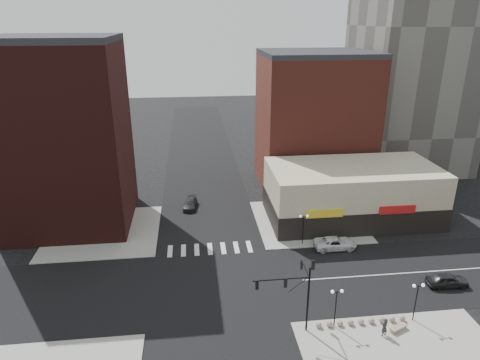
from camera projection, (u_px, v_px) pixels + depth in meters
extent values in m
plane|color=black|center=(215.00, 286.00, 47.42)|extent=(240.00, 240.00, 0.00)
cube|color=black|center=(215.00, 286.00, 47.41)|extent=(200.00, 14.00, 0.02)
cube|color=black|center=(215.00, 286.00, 47.41)|extent=(14.00, 200.00, 0.02)
cube|color=gray|center=(104.00, 232.00, 59.27)|extent=(15.00, 15.00, 0.12)
cube|color=gray|center=(308.00, 221.00, 62.41)|extent=(15.00, 15.00, 0.12)
cube|color=#361311|center=(65.00, 138.00, 58.02)|extent=(16.00, 15.00, 25.00)
cube|color=#361311|center=(16.00, 153.00, 73.31)|extent=(20.00, 18.00, 12.00)
cube|color=maroon|center=(314.00, 123.00, 72.87)|extent=(18.00, 15.00, 22.00)
cube|color=beige|center=(352.00, 193.00, 62.16)|extent=(24.00, 12.00, 8.00)
cube|color=black|center=(350.00, 207.00, 62.99)|extent=(24.20, 12.20, 3.40)
cylinder|color=black|center=(308.00, 300.00, 39.45)|extent=(0.18, 0.18, 7.00)
cylinder|color=black|center=(281.00, 279.00, 38.27)|extent=(5.20, 0.11, 0.11)
cylinder|color=black|center=(298.00, 285.00, 38.69)|extent=(1.72, 0.06, 1.46)
cylinder|color=black|center=(305.00, 268.00, 39.94)|extent=(0.11, 3.00, 0.11)
cube|color=black|center=(257.00, 285.00, 38.17)|extent=(0.28, 0.18, 0.95)
sphere|color=red|center=(257.00, 282.00, 38.07)|extent=(0.16, 0.16, 0.16)
cube|color=black|center=(285.00, 283.00, 38.46)|extent=(0.28, 0.18, 0.95)
sphere|color=red|center=(286.00, 280.00, 38.35)|extent=(0.16, 0.16, 0.16)
cube|color=black|center=(302.00, 264.00, 41.29)|extent=(0.18, 0.28, 0.95)
sphere|color=red|center=(302.00, 262.00, 41.18)|extent=(0.16, 0.16, 0.16)
cube|color=black|center=(313.00, 265.00, 38.11)|extent=(0.28, 0.18, 0.95)
sphere|color=red|center=(313.00, 262.00, 38.00)|extent=(0.16, 0.16, 0.16)
cylinder|color=black|center=(335.00, 309.00, 40.43)|extent=(0.11, 0.11, 4.00)
cylinder|color=black|center=(337.00, 292.00, 39.75)|extent=(0.90, 0.06, 0.06)
sphere|color=white|center=(332.00, 292.00, 39.66)|extent=(0.32, 0.32, 0.32)
sphere|color=white|center=(342.00, 291.00, 39.76)|extent=(0.32, 0.32, 0.32)
cylinder|color=black|center=(416.00, 303.00, 41.30)|extent=(0.11, 0.11, 4.00)
cylinder|color=black|center=(418.00, 286.00, 40.62)|extent=(0.90, 0.06, 0.06)
sphere|color=white|center=(414.00, 286.00, 40.53)|extent=(0.32, 0.32, 0.32)
sphere|color=white|center=(423.00, 285.00, 40.63)|extent=(0.32, 0.32, 0.32)
cylinder|color=black|center=(303.00, 230.00, 55.37)|extent=(0.11, 0.11, 4.00)
cylinder|color=black|center=(304.00, 217.00, 54.69)|extent=(0.90, 0.06, 0.06)
sphere|color=white|center=(300.00, 216.00, 54.60)|extent=(0.32, 0.32, 0.32)
sphere|color=white|center=(307.00, 216.00, 54.70)|extent=(0.32, 0.32, 0.32)
sphere|color=gray|center=(319.00, 325.00, 40.88)|extent=(0.58, 0.58, 0.58)
sphere|color=gray|center=(329.00, 324.00, 41.00)|extent=(0.58, 0.58, 0.58)
sphere|color=gray|center=(340.00, 323.00, 41.11)|extent=(0.58, 0.58, 0.58)
sphere|color=gray|center=(351.00, 322.00, 41.23)|extent=(0.58, 0.58, 0.58)
sphere|color=gray|center=(361.00, 322.00, 41.34)|extent=(0.58, 0.58, 0.58)
sphere|color=gray|center=(371.00, 321.00, 41.45)|extent=(0.58, 0.58, 0.58)
sphere|color=gray|center=(382.00, 320.00, 41.57)|extent=(0.58, 0.58, 0.58)
sphere|color=gray|center=(392.00, 319.00, 41.68)|extent=(0.58, 0.58, 0.58)
sphere|color=gray|center=(402.00, 318.00, 41.79)|extent=(0.58, 0.58, 0.58)
imported|color=white|center=(335.00, 243.00, 54.89)|extent=(5.48, 2.53, 1.52)
imported|color=black|center=(447.00, 280.00, 47.23)|extent=(4.59, 2.07, 1.53)
imported|color=black|center=(190.00, 204.00, 66.61)|extent=(2.50, 4.83, 1.34)
imported|color=#262328|center=(384.00, 327.00, 39.63)|extent=(0.82, 0.71, 1.90)
cube|color=gray|center=(398.00, 329.00, 40.57)|extent=(1.72, 1.09, 0.31)
cube|color=gray|center=(398.00, 327.00, 40.49)|extent=(1.95, 1.27, 0.13)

